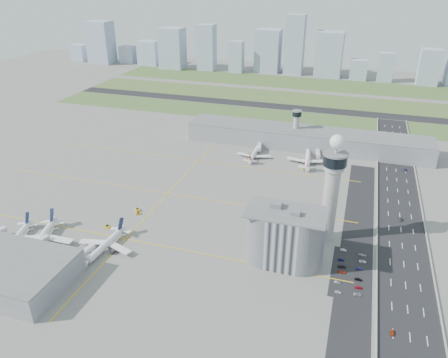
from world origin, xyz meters
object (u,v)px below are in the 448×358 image
(car_lot_5, at_px, (343,250))
(car_hw_0, at_px, (393,333))
(tug_2, at_px, (138,213))
(car_lot_8, at_px, (358,279))
(admin_building, at_px, (284,237))
(car_lot_0, at_px, (338,292))
(jet_bridge_far_0, at_px, (260,145))
(car_lot_10, at_px, (363,261))
(jet_bridge_near_2, at_px, (75,262))
(airplane_near_b, at_px, (40,236))
(airplane_near_c, at_px, (104,242))
(tug_0, at_px, (29,222))
(car_hw_2, at_px, (405,170))
(airplane_far_b, at_px, (308,156))
(car_lot_4, at_px, (341,260))
(tug_3, at_px, (137,210))
(control_tower, at_px, (332,184))
(car_lot_9, at_px, (359,269))
(tug_5, at_px, (305,168))
(car_hw_4, at_px, (384,143))
(secondary_tower, at_px, (296,125))
(jet_bridge_far_1, at_px, (317,152))
(airplane_far_a, at_px, (254,152))
(jet_bridge_near_1, at_px, (28,252))
(car_lot_1, at_px, (337,282))
(airplane_near_a, at_px, (15,236))
(car_lot_11, at_px, (363,255))
(car_hw_1, at_px, (401,220))
(car_lot_3, at_px, (342,267))
(tug_1, at_px, (107,226))
(car_lot_7, at_px, (359,288))
(car_lot_6, at_px, (358,294))

(car_lot_5, xyz_separation_m, car_hw_0, (24.80, -56.97, 0.05))
(tug_2, distance_m, car_lot_8, 140.85)
(admin_building, xyz_separation_m, car_lot_0, (30.99, -18.13, -14.74))
(jet_bridge_far_0, distance_m, car_lot_10, 169.78)
(jet_bridge_near_2, height_order, car_lot_5, jet_bridge_near_2)
(jet_bridge_near_2, bearing_deg, airplane_near_b, 80.26)
(airplane_near_c, xyz_separation_m, tug_0, (-60.22, 10.49, -4.70))
(car_hw_2, bearing_deg, jet_bridge_near_2, -128.01)
(airplane_far_b, relative_size, car_lot_4, 11.82)
(tug_3, distance_m, car_lot_5, 132.20)
(control_tower, xyz_separation_m, airplane_far_b, (-25.55, 106.07, -29.40))
(car_lot_4, bearing_deg, car_lot_9, -126.97)
(tug_3, distance_m, tug_5, 137.05)
(car_lot_10, xyz_separation_m, car_hw_4, (13.31, 188.50, 0.01))
(car_hw_0, distance_m, car_hw_4, 237.84)
(car_lot_9, xyz_separation_m, car_hw_4, (14.96, 195.57, 0.01))
(secondary_tower, relative_size, jet_bridge_far_1, 2.28)
(airplane_far_a, xyz_separation_m, jet_bridge_near_1, (-84.95, -172.37, -1.93))
(car_hw_4, bearing_deg, airplane_far_b, -140.32)
(car_lot_0, distance_m, car_lot_1, 7.41)
(airplane_near_a, height_order, car_lot_5, airplane_near_a)
(car_lot_4, relative_size, car_lot_11, 0.77)
(jet_bridge_near_1, height_order, car_lot_10, jet_bridge_near_1)
(car_hw_1, bearing_deg, admin_building, -132.49)
(jet_bridge_near_2, distance_m, tug_2, 59.09)
(admin_building, relative_size, car_lot_8, 11.20)
(car_lot_4, xyz_separation_m, car_lot_9, (9.68, -5.17, -0.03))
(car_lot_0, xyz_separation_m, car_lot_4, (-0.65, 27.34, 0.02))
(airplane_near_c, xyz_separation_m, car_lot_3, (129.04, 24.67, -4.95))
(airplane_near_a, height_order, airplane_near_b, airplane_near_b)
(tug_0, relative_size, tug_1, 0.84)
(airplane_far_b, bearing_deg, car_lot_4, -170.76)
(airplane_far_a, xyz_separation_m, car_lot_3, (81.47, -130.26, -4.19))
(tug_1, height_order, tug_5, tug_1)
(tug_0, height_order, tug_3, tug_3)
(jet_bridge_near_1, height_order, car_lot_7, jet_bridge_near_1)
(car_lot_9, xyz_separation_m, car_lot_11, (1.45, 12.90, 0.09))
(control_tower, distance_m, car_lot_1, 54.34)
(tug_0, xyz_separation_m, car_hw_0, (213.58, -27.15, -0.20))
(jet_bridge_near_2, distance_m, tug_5, 189.09)
(secondary_tower, xyz_separation_m, tug_1, (-86.86, -172.62, -17.81))
(airplane_far_a, xyz_separation_m, car_lot_6, (90.22, -150.45, -4.22))
(car_lot_4, xyz_separation_m, car_lot_8, (9.73, -14.43, 0.06))
(car_lot_3, relative_size, car_lot_10, 1.02)
(jet_bridge_far_1, xyz_separation_m, car_hw_0, (55.74, -192.22, -2.22))
(jet_bridge_far_1, xyz_separation_m, tug_1, (-108.86, -154.62, -1.86))
(airplane_near_b, bearing_deg, tug_2, 125.83)
(admin_building, distance_m, car_lot_9, 42.84)
(jet_bridge_near_1, bearing_deg, airplane_near_a, 72.85)
(airplane_far_b, xyz_separation_m, tug_0, (-152.29, -147.14, -4.81))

